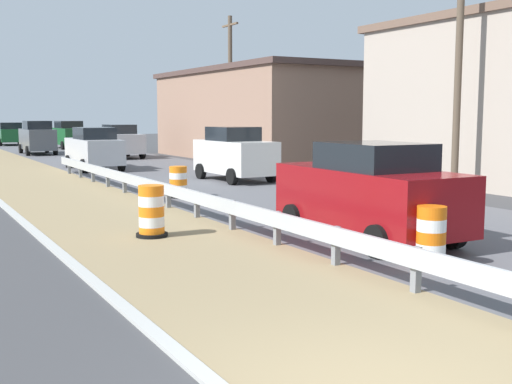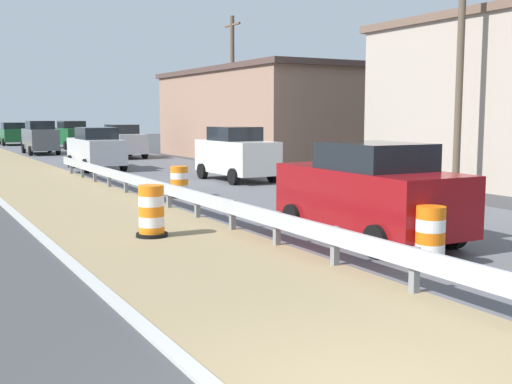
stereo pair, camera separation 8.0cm
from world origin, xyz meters
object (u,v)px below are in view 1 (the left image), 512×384
Objects in this scene: traffic_barrel_nearest at (431,240)px; car_trailing_near_lane at (235,154)px; utility_pole_near at (459,48)px; car_distant_a at (120,141)px; car_distant_b at (37,138)px; traffic_barrel_mid at (178,183)px; car_trailing_far_lane at (94,149)px; utility_pole_mid at (230,87)px; car_mid_far_lane at (69,135)px; traffic_barrel_close at (152,213)px; car_lead_far_lane at (10,134)px; car_lead_near_lane at (369,191)px.

traffic_barrel_nearest is 15.34m from car_trailing_near_lane.
utility_pole_near is at bearing 41.42° from traffic_barrel_nearest.
car_distant_b is (-3.74, 6.39, 0.10)m from car_distant_a.
traffic_barrel_mid is 0.21× the size of car_trailing_far_lane.
car_mid_far_lane is at bearing 104.81° from utility_pole_mid.
car_mid_far_lane is 36.31m from utility_pole_near.
car_distant_a is 7.41m from car_distant_b.
traffic_barrel_nearest is at bearing -16.19° from car_trailing_near_lane.
traffic_barrel_close is 0.27× the size of car_trailing_near_lane.
car_distant_a is 0.88× the size of car_distant_b.
car_trailing_far_lane is (0.45, 11.73, 0.57)m from traffic_barrel_mid.
car_distant_b is at bearing 0.82° from car_trailing_far_lane.
car_trailing_near_lane is 0.94× the size of car_lead_far_lane.
car_trailing_far_lane is at bearing 117.18° from utility_pole_near.
car_distant_b is (-3.63, -6.40, 0.04)m from car_mid_far_lane.
traffic_barrel_mid is 25.68m from car_distant_b.
car_lead_near_lane is 23.80m from utility_pole_mid.
car_lead_near_lane is at bearing -147.85° from utility_pole_near.
traffic_barrel_close is at bearing 175.71° from car_lead_far_lane.
car_distant_a is 0.52× the size of utility_pole_mid.
car_distant_b is (0.38, 25.67, 0.67)m from traffic_barrel_mid.
car_lead_near_lane is at bearing -7.77° from car_distant_a.
car_distant_a reaches higher than traffic_barrel_nearest.
car_trailing_far_lane reaches higher than traffic_barrel_close.
car_trailing_far_lane is at bearing -27.05° from car_distant_a.
car_mid_far_lane is (3.27, -8.10, 0.09)m from car_lead_far_lane.
utility_pole_near reaches higher than car_distant_b.
utility_pole_mid is (8.14, -26.52, 3.26)m from car_lead_far_lane.
traffic_barrel_nearest is 0.23× the size of car_trailing_far_lane.
utility_pole_mid is at bearing 39.17° from car_distant_a.
car_mid_far_lane is at bearing 178.41° from car_trailing_near_lane.
utility_pole_mid is at bearing 88.45° from utility_pole_near.
car_trailing_far_lane is at bearing 87.81° from traffic_barrel_mid.
car_trailing_near_lane reaches higher than traffic_barrel_mid.
traffic_barrel_close is at bearing -169.46° from utility_pole_near.
traffic_barrel_nearest is at bearing -7.31° from car_mid_far_lane.
car_lead_near_lane reaches higher than car_trailing_far_lane.
utility_pole_near reaches higher than car_mid_far_lane.
traffic_barrel_close is 38.64m from car_mid_far_lane.
utility_pole_mid is at bearing 58.59° from traffic_barrel_close.
car_lead_near_lane is 0.50× the size of utility_pole_near.
traffic_barrel_close is 46.25m from car_lead_far_lane.
car_mid_far_lane is at bearing 82.87° from traffic_barrel_mid.
car_lead_far_lane is at bearing -160.26° from car_mid_far_lane.
car_trailing_far_lane is (-3.59, 7.92, -0.06)m from car_trailing_near_lane.
traffic_barrel_close reaches higher than traffic_barrel_nearest.
traffic_barrel_close is 0.24× the size of car_mid_far_lane.
car_lead_far_lane is at bearing 85.27° from traffic_barrel_close.
traffic_barrel_mid is (-0.19, 11.03, -0.04)m from traffic_barrel_nearest.
traffic_barrel_nearest is 0.23× the size of car_lead_near_lane.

